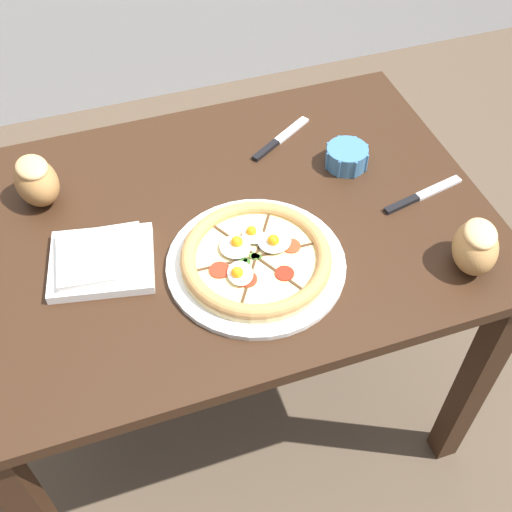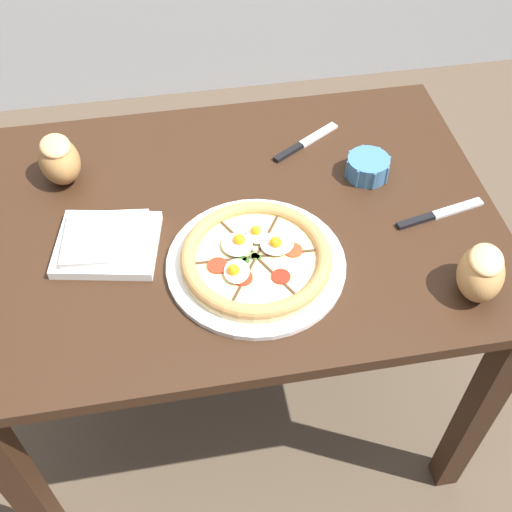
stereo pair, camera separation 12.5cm
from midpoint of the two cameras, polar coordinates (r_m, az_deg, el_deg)
ground_plane at (r=1.98m, az=-3.96°, el=-12.37°), size 12.00×12.00×0.00m
dining_table at (r=1.45m, az=-5.28°, el=-0.29°), size 1.13×0.79×0.76m
pizza at (r=1.26m, az=-2.85°, el=-0.45°), size 0.36×0.36×0.05m
ramekin_bowl at (r=1.47m, az=5.66°, el=8.69°), size 0.10×0.10×0.05m
napkin_folded at (r=1.31m, az=-16.25°, el=-0.47°), size 0.23×0.21×0.04m
bread_piece_near at (r=1.46m, az=-21.33°, el=6.17°), size 0.12×0.14×0.11m
bread_piece_mid at (r=1.29m, az=16.37°, el=0.70°), size 0.13×0.14×0.10m
knife_main at (r=1.44m, az=12.17°, el=5.18°), size 0.21×0.06×0.01m
knife_spare at (r=1.55m, az=-0.18°, el=10.25°), size 0.18×0.12×0.01m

